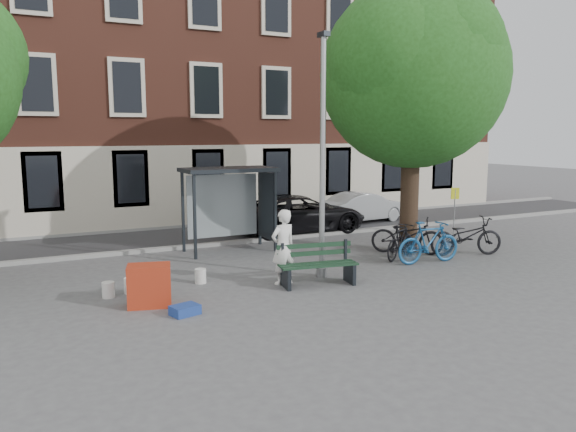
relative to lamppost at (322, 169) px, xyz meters
The scene contains 22 objects.
ground 2.78m from the lamppost, ahead, with size 90.00×90.00×0.00m, color #4C4C4F.
road 7.53m from the lamppost, 90.00° to the left, with size 40.00×4.00×0.01m, color #28282B.
curb_near 5.69m from the lamppost, 90.00° to the left, with size 40.00×0.25×0.12m, color gray.
curb_far 9.40m from the lamppost, 90.00° to the left, with size 40.00×0.25×0.12m, color gray.
building_row 13.67m from the lamppost, 90.00° to the left, with size 30.00×8.00×14.00m, color brown.
lamppost is the anchor object (origin of this frame).
tree_right 5.10m from the lamppost, 19.03° to the left, with size 5.76×5.60×8.20m.
bus_shelter 4.24m from the lamppost, 98.43° to the left, with size 2.85×1.45×2.62m.
painter 2.22m from the lamppost, behind, with size 0.67×0.44×1.85m, color white.
bench 2.46m from the lamppost, 127.37° to the right, with size 2.00×0.93×0.99m.
bike_a 5.64m from the lamppost, ahead, with size 0.78×2.23×1.17m, color black.
bike_b 4.09m from the lamppost, ahead, with size 0.57×2.03×1.22m, color #184E84.
bike_c 4.52m from the lamppost, 18.17° to the left, with size 0.76×2.18×1.15m, color black.
bike_d 3.90m from the lamppost, 13.41° to the left, with size 0.49×1.74×1.04m, color black.
car_dark 6.84m from the lamppost, 67.05° to the left, with size 2.32×5.02×1.40m, color black.
car_silver 9.52m from the lamppost, 48.94° to the left, with size 1.32×3.78×1.25m, color #A1A5A9.
red_stand 5.13m from the lamppost, behind, with size 0.90×0.60×0.90m, color #A62D16.
blue_crate 5.05m from the lamppost, 160.70° to the right, with size 0.55×0.40×0.20m, color navy.
bucket_a 5.44m from the lamppost, behind, with size 0.28×0.28×0.36m, color white.
bucket_b 4.05m from the lamppost, 165.38° to the left, with size 0.28×0.28×0.36m, color silver.
bucket_c 5.87m from the lamppost, behind, with size 0.28×0.28×0.36m, color silver.
notice_sign 7.66m from the lamppost, 21.10° to the left, with size 0.30×0.12×1.76m.
Camera 1 is at (-7.13, -12.22, 3.69)m, focal length 35.00 mm.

